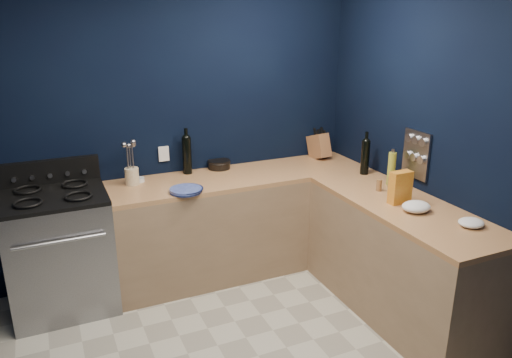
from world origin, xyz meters
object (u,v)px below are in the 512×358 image
utensil_crock (132,176)px  crouton_bag (400,187)px  gas_range (61,253)px  knife_block (319,146)px  plate_stack (186,190)px

utensil_crock → crouton_bag: bearing=-35.4°
gas_range → crouton_bag: (2.34, -1.09, 0.56)m
gas_range → utensil_crock: utensil_crock is taller
gas_range → utensil_crock: (0.61, 0.14, 0.51)m
utensil_crock → knife_block: bearing=2.0°
gas_range → utensil_crock: 0.81m
gas_range → crouton_bag: crouton_bag is taller
knife_block → gas_range: bearing=178.1°
plate_stack → gas_range: bearing=167.1°
gas_range → crouton_bag: bearing=-24.9°
plate_stack → crouton_bag: crouton_bag is taller
plate_stack → knife_block: (1.46, 0.42, 0.10)m
plate_stack → utensil_crock: size_ratio=1.79×
utensil_crock → crouton_bag: (1.73, -1.23, 0.05)m
gas_range → knife_block: knife_block is taller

